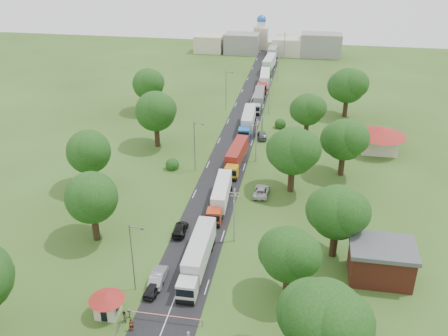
% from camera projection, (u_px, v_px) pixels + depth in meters
% --- Properties ---
extents(ground, '(260.00, 260.00, 0.00)m').
position_uv_depth(ground, '(208.00, 214.00, 81.89)').
color(ground, '#304517').
rests_on(ground, ground).
extents(road, '(8.00, 200.00, 0.04)m').
position_uv_depth(road, '(228.00, 162.00, 99.52)').
color(road, black).
rests_on(road, ground).
extents(boom_barrier, '(9.22, 0.35, 1.18)m').
position_uv_depth(boom_barrier, '(154.00, 315.00, 59.66)').
color(boom_barrier, slate).
rests_on(boom_barrier, ground).
extents(guard_booth, '(4.40, 4.40, 3.45)m').
position_uv_depth(guard_booth, '(107.00, 301.00, 59.99)').
color(guard_booth, beige).
rests_on(guard_booth, ground).
extents(info_sign, '(0.12, 3.10, 4.10)m').
position_uv_depth(info_sign, '(262.00, 122.00, 110.60)').
color(info_sign, slate).
rests_on(info_sign, ground).
extents(pole_1, '(1.60, 0.24, 9.00)m').
position_uv_depth(pole_1, '(234.00, 214.00, 72.78)').
color(pole_1, gray).
rests_on(pole_1, ground).
extents(pole_2, '(1.60, 0.24, 9.00)m').
position_uv_depth(pole_2, '(256.00, 140.00, 97.46)').
color(pole_2, gray).
rests_on(pole_2, ground).
extents(pole_3, '(1.60, 0.24, 9.00)m').
position_uv_depth(pole_3, '(269.00, 95.00, 122.15)').
color(pole_3, gray).
rests_on(pole_3, ground).
extents(pole_4, '(1.60, 0.24, 9.00)m').
position_uv_depth(pole_4, '(278.00, 66.00, 146.83)').
color(pole_4, gray).
rests_on(pole_4, ground).
extents(pole_5, '(1.60, 0.24, 9.00)m').
position_uv_depth(pole_5, '(284.00, 45.00, 171.52)').
color(pole_5, gray).
rests_on(pole_5, ground).
extents(lamp_0, '(2.03, 0.22, 10.00)m').
position_uv_depth(lamp_0, '(133.00, 255.00, 62.61)').
color(lamp_0, slate).
rests_on(lamp_0, ground).
extents(lamp_1, '(2.03, 0.22, 10.00)m').
position_uv_depth(lamp_1, '(195.00, 144.00, 93.46)').
color(lamp_1, slate).
rests_on(lamp_1, ground).
extents(lamp_2, '(2.03, 0.22, 10.00)m').
position_uv_depth(lamp_2, '(227.00, 88.00, 124.32)').
color(lamp_2, slate).
rests_on(lamp_2, ground).
extents(tree_1, '(9.60, 9.60, 12.05)m').
position_uv_depth(tree_1, '(324.00, 319.00, 49.31)').
color(tree_1, '#382616').
rests_on(tree_1, ground).
extents(tree_2, '(8.00, 8.00, 10.10)m').
position_uv_depth(tree_2, '(289.00, 254.00, 61.05)').
color(tree_2, '#382616').
rests_on(tree_2, ground).
extents(tree_3, '(8.80, 8.80, 11.07)m').
position_uv_depth(tree_3, '(337.00, 212.00, 68.67)').
color(tree_3, '#382616').
rests_on(tree_3, ground).
extents(tree_4, '(9.60, 9.60, 12.05)m').
position_uv_depth(tree_4, '(293.00, 150.00, 85.35)').
color(tree_4, '#382616').
rests_on(tree_4, ground).
extents(tree_5, '(8.80, 8.80, 11.07)m').
position_uv_depth(tree_5, '(344.00, 139.00, 91.28)').
color(tree_5, '#382616').
rests_on(tree_5, ground).
extents(tree_6, '(8.00, 8.00, 10.10)m').
position_uv_depth(tree_6, '(308.00, 109.00, 107.62)').
color(tree_6, '#382616').
rests_on(tree_6, ground).
extents(tree_7, '(9.60, 9.60, 12.05)m').
position_uv_depth(tree_7, '(348.00, 85.00, 118.92)').
color(tree_7, '#382616').
rests_on(tree_7, ground).
extents(tree_10, '(8.80, 8.80, 11.07)m').
position_uv_depth(tree_10, '(92.00, 197.00, 72.30)').
color(tree_10, '#382616').
rests_on(tree_10, ground).
extents(tree_11, '(8.80, 8.80, 11.07)m').
position_uv_depth(tree_11, '(89.00, 151.00, 86.61)').
color(tree_11, '#382616').
rests_on(tree_11, ground).
extents(tree_12, '(9.60, 9.60, 12.05)m').
position_uv_depth(tree_12, '(156.00, 111.00, 103.05)').
color(tree_12, '#382616').
rests_on(tree_12, ground).
extents(tree_13, '(8.80, 8.80, 11.07)m').
position_uv_depth(tree_13, '(148.00, 84.00, 122.18)').
color(tree_13, '#382616').
rests_on(tree_13, ground).
extents(house_brick, '(8.60, 6.60, 5.20)m').
position_uv_depth(house_brick, '(381.00, 261.00, 66.12)').
color(house_brick, maroon).
rests_on(house_brick, ground).
extents(house_cream, '(10.08, 10.08, 5.80)m').
position_uv_depth(house_cream, '(380.00, 136.00, 102.08)').
color(house_cream, beige).
rests_on(house_cream, ground).
extents(distant_town, '(52.00, 8.00, 8.00)m').
position_uv_depth(distant_town, '(272.00, 45.00, 177.20)').
color(distant_town, gray).
rests_on(distant_town, ground).
extents(church, '(5.00, 5.00, 12.30)m').
position_uv_depth(church, '(261.00, 34.00, 184.13)').
color(church, beige).
rests_on(church, ground).
extents(truck_0, '(2.68, 14.79, 4.10)m').
position_uv_depth(truck_0, '(198.00, 256.00, 68.03)').
color(truck_0, silver).
rests_on(truck_0, ground).
extents(truck_1, '(2.90, 13.56, 3.75)m').
position_uv_depth(truck_1, '(221.00, 196.00, 83.22)').
color(truck_1, '#B43214').
rests_on(truck_1, ground).
extents(truck_2, '(3.10, 13.85, 3.82)m').
position_uv_depth(truck_2, '(236.00, 156.00, 97.13)').
color(truck_2, '#B97E15').
rests_on(truck_2, ground).
extents(truck_3, '(3.06, 14.66, 4.05)m').
position_uv_depth(truck_3, '(248.00, 121.00, 113.52)').
color(truck_3, '#1D5AAE').
rests_on(truck_3, ground).
extents(truck_4, '(2.87, 13.62, 3.76)m').
position_uv_depth(truck_4, '(258.00, 99.00, 127.85)').
color(truck_4, '#B1B1B1').
rests_on(truck_4, ground).
extents(truck_5, '(3.31, 14.77, 4.08)m').
position_uv_depth(truck_5, '(265.00, 80.00, 142.84)').
color(truck_5, '#AC1D1A').
rests_on(truck_5, ground).
extents(truck_6, '(3.40, 15.46, 4.27)m').
position_uv_depth(truck_6, '(269.00, 64.00, 157.88)').
color(truck_6, '#276626').
rests_on(truck_6, ground).
extents(truck_7, '(3.47, 15.70, 4.34)m').
position_uv_depth(truck_7, '(273.00, 52.00, 172.00)').
color(truck_7, '#B1B1B1').
rests_on(truck_7, ground).
extents(truck_8, '(2.68, 13.55, 3.75)m').
position_uv_depth(truck_8, '(278.00, 43.00, 186.18)').
color(truck_8, brown).
rests_on(truck_8, ground).
extents(car_lane_front, '(2.00, 4.20, 1.39)m').
position_uv_depth(car_lane_front, '(153.00, 288.00, 64.25)').
color(car_lane_front, black).
rests_on(car_lane_front, ground).
extents(car_lane_mid, '(1.95, 5.04, 1.64)m').
position_uv_depth(car_lane_mid, '(158.00, 277.00, 66.12)').
color(car_lane_mid, gray).
rests_on(car_lane_mid, ground).
extents(car_lane_rear, '(2.22, 4.94, 1.40)m').
position_uv_depth(car_lane_rear, '(180.00, 229.00, 76.49)').
color(car_lane_rear, black).
rests_on(car_lane_rear, ground).
extents(car_verge_near, '(2.59, 5.45, 1.50)m').
position_uv_depth(car_verge_near, '(261.00, 191.00, 87.13)').
color(car_verge_near, silver).
rests_on(car_verge_near, ground).
extents(car_verge_far, '(2.66, 4.89, 1.58)m').
position_uv_depth(car_verge_far, '(262.00, 135.00, 109.67)').
color(car_verge_far, '#4F5156').
rests_on(car_verge_far, ground).
extents(pedestrian_near, '(0.72, 0.62, 1.68)m').
position_uv_depth(pedestrian_near, '(131.00, 325.00, 58.18)').
color(pedestrian_near, gray).
rests_on(pedestrian_near, ground).
extents(pedestrian_booth, '(0.95, 0.98, 1.59)m').
position_uv_depth(pedestrian_booth, '(124.00, 317.00, 59.42)').
color(pedestrian_booth, gray).
rests_on(pedestrian_booth, ground).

